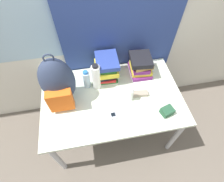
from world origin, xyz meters
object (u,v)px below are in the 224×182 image
water_bottle (86,79)px  sunscreen_bottle (131,95)px  book_stack_center (141,65)px  cell_phone (113,115)px  book_stack_left (107,68)px  backpack (58,83)px  camera_pouch (167,111)px  sports_bottle (96,77)px  sunglasses_case (140,94)px

water_bottle → sunscreen_bottle: 0.45m
book_stack_center → cell_phone: bearing=-128.9°
cell_phone → book_stack_left: bearing=87.5°
backpack → camera_pouch: 0.97m
book_stack_center → sports_bottle: sports_bottle is taller
sports_bottle → camera_pouch: (0.57, -0.41, -0.11)m
book_stack_left → sunscreen_bottle: bearing=-61.7°
book_stack_left → sunscreen_bottle: size_ratio=1.80×
sunscreen_bottle → camera_pouch: 0.35m
water_bottle → camera_pouch: 0.79m
sports_bottle → sunscreen_bottle: sports_bottle is taller
backpack → book_stack_left: bearing=23.9°
water_bottle → sunscreen_bottle: water_bottle is taller
sunscreen_bottle → camera_pouch: (0.28, -0.20, -0.04)m
water_bottle → sunglasses_case: (0.48, -0.20, -0.08)m
book_stack_left → book_stack_center: 0.35m
book_stack_left → water_bottle: 0.23m
sports_bottle → book_stack_left: bearing=43.5°
book_stack_center → backpack: bearing=-166.1°
book_stack_center → camera_pouch: book_stack_center is taller
book_stack_left → camera_pouch: 0.69m
sunscreen_bottle → book_stack_center: bearing=60.9°
sports_bottle → sunglasses_case: bearing=-24.5°
water_bottle → cell_phone: 0.43m
sports_bottle → camera_pouch: 0.71m
sports_bottle → sunscreen_bottle: size_ratio=1.86×
backpack → sunglasses_case: bearing=-7.2°
water_bottle → sports_bottle: 0.11m
backpack → camera_pouch: bearing=-19.8°
sunglasses_case → camera_pouch: (0.18, -0.23, 0.01)m
book_stack_center → cell_phone: (-0.37, -0.46, -0.10)m
backpack → sunscreen_bottle: bearing=-11.2°
backpack → water_bottle: size_ratio=2.64×
sports_bottle → backpack: bearing=-165.1°
cell_phone → camera_pouch: 0.48m
book_stack_left → camera_pouch: book_stack_left is taller
backpack → sports_bottle: bearing=14.9°
book_stack_left → water_bottle: bearing=-158.3°
sunglasses_case → book_stack_left: bearing=133.6°
sunglasses_case → camera_pouch: 0.29m
backpack → book_stack_left: (0.44, 0.20, -0.11)m
backpack → sports_bottle: (0.33, 0.09, -0.09)m
sunglasses_case → book_stack_center: bearing=75.2°
water_bottle → sports_bottle: bearing=-15.7°
backpack → book_stack_center: size_ratio=2.02×
book_stack_center → cell_phone: 0.59m
book_stack_center → water_bottle: 0.56m
camera_pouch → backpack: bearing=160.2°
sunscreen_bottle → sunglasses_case: sunscreen_bottle is taller
sunscreen_bottle → sunglasses_case: bearing=17.3°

